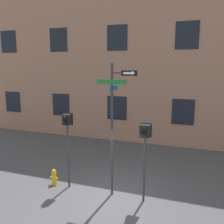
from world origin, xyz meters
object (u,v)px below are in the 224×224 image
Objects in this scene: pedestrian_signal_right at (145,141)px; pedestrian_signal_left at (67,131)px; fire_hydrant at (54,177)px; street_sign_pole at (114,120)px.

pedestrian_signal_left is at bearing 178.58° from pedestrian_signal_right.
pedestrian_signal_right is (3.03, -0.08, -0.06)m from pedestrian_signal_left.
pedestrian_signal_left is 4.58× the size of fire_hydrant.
pedestrian_signal_right is at bearing -4.53° from street_sign_pole.
fire_hydrant is at bearing -178.95° from street_sign_pole.
street_sign_pole is 1.96m from pedestrian_signal_left.
pedestrian_signal_right is 4.17m from fire_hydrant.
pedestrian_signal_left is (-1.88, -0.02, -0.56)m from street_sign_pole.
fire_hydrant is at bearing -177.38° from pedestrian_signal_left.
street_sign_pole is 7.48× the size of fire_hydrant.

